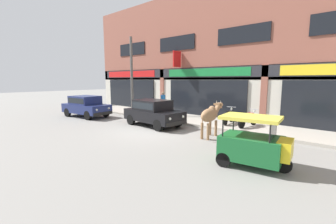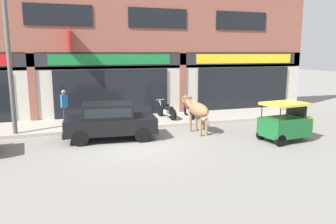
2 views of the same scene
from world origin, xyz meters
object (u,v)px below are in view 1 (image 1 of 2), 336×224
motorcycle_0 (229,116)px  motorcycle_1 (248,119)px  car_1 (86,105)px  cow (210,115)px  pedestrian (163,101)px  car_0 (153,111)px  utility_pole (132,76)px  auto_rickshaw (254,145)px

motorcycle_0 → motorcycle_1: (1.16, -0.15, 0.00)m
car_1 → motorcycle_1: (10.08, 3.45, -0.28)m
cow → motorcycle_1: 2.82m
cow → pedestrian: size_ratio=1.34×
car_0 → motorcycle_1: size_ratio=2.05×
car_1 → motorcycle_1: 10.66m
car_1 → cow: bearing=4.6°
car_0 → car_1: bearing=-171.3°
motorcycle_1 → pedestrian: bearing=179.3°
pedestrian → car_1: bearing=-139.0°
cow → pedestrian: bearing=152.7°
car_0 → utility_pole: size_ratio=0.69×
cow → motorcycle_0: size_ratio=1.20×
cow → motorcycle_0: 2.92m
cow → motorcycle_1: (0.69, 2.69, -0.47)m
car_1 → auto_rickshaw: bearing=-6.9°
motorcycle_1 → utility_pole: utility_pole is taller
auto_rickshaw → pedestrian: size_ratio=1.29×
cow → auto_rickshaw: bearing=-38.8°
auto_rickshaw → motorcycle_0: 6.02m
pedestrian → auto_rickshaw: bearing=-31.6°
car_1 → pedestrian: bearing=41.0°
auto_rickshaw → utility_pole: 11.01m
motorcycle_1 → auto_rickshaw: bearing=-67.1°
motorcycle_1 → car_0: bearing=-149.5°
auto_rickshaw → motorcycle_0: auto_rickshaw is taller
auto_rickshaw → motorcycle_0: bearing=122.6°
car_1 → motorcycle_1: bearing=18.9°
car_1 → utility_pole: utility_pole is taller
utility_pole → auto_rickshaw: bearing=-21.1°
car_1 → utility_pole: (2.09, 2.42, 2.01)m
car_0 → motorcycle_0: bearing=40.3°
motorcycle_1 → utility_pole: size_ratio=0.34×
auto_rickshaw → pedestrian: 9.53m
car_0 → auto_rickshaw: bearing=-19.9°
car_0 → car_1: size_ratio=0.99×
pedestrian → motorcycle_0: bearing=0.9°
motorcycle_0 → utility_pole: size_ratio=0.33×
cow → motorcycle_0: bearing=99.6°
cow → car_1: bearing=-175.4°
cow → auto_rickshaw: size_ratio=1.04×
car_1 → utility_pole: 3.77m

